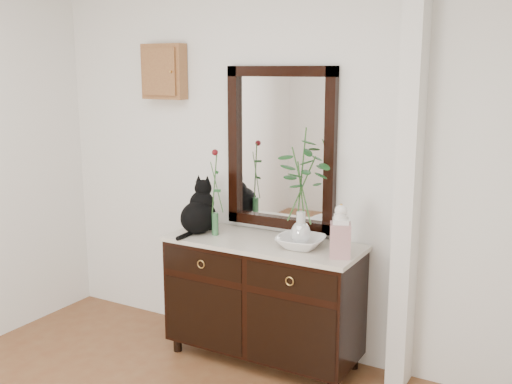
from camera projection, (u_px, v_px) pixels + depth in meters
The scene contains 10 objects.
wall_back at pixel (268, 160), 4.13m from camera, with size 3.60×0.04×2.70m, color white.
pilaster at pixel (409, 175), 3.58m from camera, with size 0.12×0.20×2.70m, color white.
sideboard at pixel (263, 294), 4.05m from camera, with size 1.33×0.52×0.82m.
wall_mirror at pixel (280, 149), 4.05m from camera, with size 0.80×0.06×1.10m.
key_cabinet at pixel (164, 72), 4.38m from camera, with size 0.35×0.10×0.40m, color brown.
cat at pixel (198, 206), 4.14m from camera, with size 0.26×0.32×0.37m, color black, non-canonical shape.
lotus_bowl at pixel (301, 242), 3.81m from camera, with size 0.31×0.31×0.08m, color white.
vase_branches at pixel (301, 186), 3.74m from camera, with size 0.36×0.36×0.76m, color silver, non-canonical shape.
bud_vase_rose at pixel (215, 192), 4.05m from camera, with size 0.07×0.07×0.61m, color #34683C, non-canonical shape.
ginger_jar at pixel (340, 230), 3.60m from camera, with size 0.12×0.12×0.34m, color silver, non-canonical shape.
Camera 1 is at (1.94, -1.62, 1.97)m, focal length 42.00 mm.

